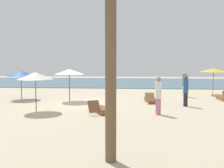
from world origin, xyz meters
TOP-DOWN VIEW (x-y plane):
  - ground_plane at (0.00, 0.00)m, footprint 60.00×60.00m
  - ocean_water at (0.00, 17.00)m, footprint 48.00×16.00m
  - umbrella_0 at (9.71, 5.06)m, footprint 2.21×2.21m
  - umbrella_1 at (-1.04, 0.71)m, footprint 1.98×1.98m
  - umbrella_2 at (-4.65, 1.25)m, footprint 1.97×1.97m
  - umbrella_3 at (-1.91, -3.06)m, footprint 1.87×1.87m
  - lounger_0 at (1.60, -3.19)m, footprint 1.27×1.75m
  - lounger_4 at (9.52, 1.88)m, footprint 0.65×1.69m
  - lounger_5 at (4.40, 0.57)m, footprint 0.82×1.75m
  - person_0 at (7.13, 3.53)m, footprint 0.43×0.43m
  - person_1 at (6.37, -0.75)m, footprint 0.38×0.38m
  - person_2 at (4.51, -3.31)m, footprint 0.34×0.34m

SIDE VIEW (x-z plane):
  - ground_plane at x=0.00m, z-range 0.00..0.00m
  - ocean_water at x=0.00m, z-range 0.00..0.06m
  - lounger_4 at x=9.52m, z-range -0.19..0.53m
  - lounger_0 at x=1.60m, z-range -0.19..0.53m
  - lounger_5 at x=4.40m, z-range -0.17..0.53m
  - person_1 at x=6.37m, z-range 0.04..1.91m
  - person_2 at x=4.51m, z-range 0.03..1.92m
  - person_0 at x=7.13m, z-range 0.03..1.96m
  - umbrella_2 at x=-4.65m, z-range 0.82..2.86m
  - umbrella_3 at x=-1.91m, z-range 0.86..2.96m
  - umbrella_1 at x=-1.04m, z-range 0.90..3.06m
  - umbrella_0 at x=9.71m, z-range 0.92..3.06m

